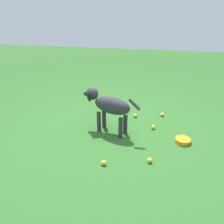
{
  "coord_description": "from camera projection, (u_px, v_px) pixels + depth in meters",
  "views": [
    {
      "loc": [
        -0.66,
        3.21,
        1.82
      ],
      "look_at": [
        -0.05,
        0.15,
        0.34
      ],
      "focal_mm": 36.91,
      "sensor_mm": 36.0,
      "label": 1
    }
  ],
  "objects": [
    {
      "name": "tennis_ball_1",
      "position": [
        150.0,
        160.0,
        2.89
      ],
      "size": [
        0.07,
        0.07,
        0.07
      ],
      "primitive_type": "sphere",
      "color": "#CAD12F",
      "rests_on": "ground"
    },
    {
      "name": "tennis_ball_4",
      "position": [
        162.0,
        114.0,
        4.07
      ],
      "size": [
        0.07,
        0.07,
        0.07
      ],
      "primitive_type": "sphere",
      "color": "#CCD141",
      "rests_on": "ground"
    },
    {
      "name": "dog",
      "position": [
        109.0,
        105.0,
        3.43
      ],
      "size": [
        0.93,
        0.44,
        0.66
      ],
      "rotation": [
        0.0,
        0.0,
        5.94
      ],
      "color": "#2D2D33",
      "rests_on": "ground"
    },
    {
      "name": "water_bowl",
      "position": [
        183.0,
        141.0,
        3.31
      ],
      "size": [
        0.22,
        0.22,
        0.06
      ],
      "primitive_type": "cylinder",
      "color": "orange",
      "rests_on": "ground"
    },
    {
      "name": "tennis_ball_0",
      "position": [
        104.0,
        163.0,
        2.84
      ],
      "size": [
        0.07,
        0.07,
        0.07
      ],
      "primitive_type": "sphere",
      "color": "yellow",
      "rests_on": "ground"
    },
    {
      "name": "ground",
      "position": [
        111.0,
        127.0,
        3.74
      ],
      "size": [
        14.0,
        14.0,
        0.0
      ],
      "primitive_type": "plane",
      "color": "#2D6026"
    },
    {
      "name": "tennis_ball_2",
      "position": [
        135.0,
        115.0,
        4.04
      ],
      "size": [
        0.07,
        0.07,
        0.07
      ],
      "primitive_type": "sphere",
      "color": "#CCE241",
      "rests_on": "ground"
    },
    {
      "name": "tennis_ball_3",
      "position": [
        153.0,
        127.0,
        3.66
      ],
      "size": [
        0.07,
        0.07,
        0.07
      ],
      "primitive_type": "sphere",
      "color": "#D1DC39",
      "rests_on": "ground"
    }
  ]
}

